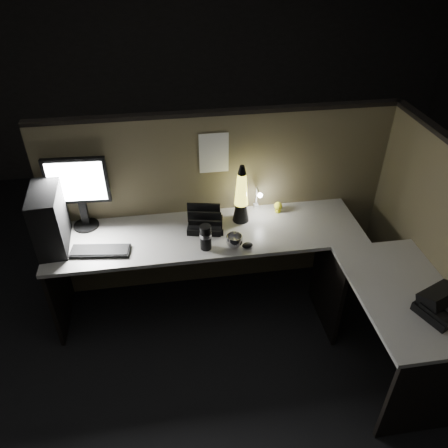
{
  "coord_description": "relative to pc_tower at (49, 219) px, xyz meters",
  "views": [
    {
      "loc": [
        -0.41,
        -1.96,
        2.65
      ],
      "look_at": [
        -0.06,
        0.35,
        0.97
      ],
      "focal_mm": 35.0,
      "sensor_mm": 36.0,
      "label": 1
    }
  ],
  "objects": [
    {
      "name": "floor",
      "position": [
        1.22,
        -0.63,
        -0.95
      ],
      "size": [
        6.0,
        6.0,
        0.0
      ],
      "primitive_type": "plane",
      "color": "black",
      "rests_on": "ground"
    },
    {
      "name": "room_shell",
      "position": [
        1.22,
        -0.63,
        0.67
      ],
      "size": [
        6.0,
        6.0,
        6.0
      ],
      "color": "silver",
      "rests_on": "ground"
    },
    {
      "name": "partition_back",
      "position": [
        1.22,
        0.3,
        -0.2
      ],
      "size": [
        2.66,
        0.06,
        1.5
      ],
      "primitive_type": "cube",
      "color": "brown",
      "rests_on": "ground"
    },
    {
      "name": "partition_right",
      "position": [
        2.55,
        -0.53,
        -0.2
      ],
      "size": [
        0.06,
        1.66,
        1.5
      ],
      "primitive_type": "cube",
      "color": "brown",
      "rests_on": "ground"
    },
    {
      "name": "desk",
      "position": [
        1.4,
        -0.37,
        -0.37
      ],
      "size": [
        2.6,
        1.6,
        0.73
      ],
      "color": "#A5A39C",
      "rests_on": "ground"
    },
    {
      "name": "pc_tower",
      "position": [
        0.0,
        0.0,
        0.0
      ],
      "size": [
        0.21,
        0.42,
        0.43
      ],
      "primitive_type": "cube",
      "rotation": [
        0.0,
        0.0,
        0.06
      ],
      "color": "black",
      "rests_on": "desk"
    },
    {
      "name": "monitor",
      "position": [
        0.19,
        0.2,
        0.12
      ],
      "size": [
        0.44,
        0.19,
        0.56
      ],
      "rotation": [
        0.0,
        0.0,
        -0.06
      ],
      "color": "black",
      "rests_on": "desk"
    },
    {
      "name": "keyboard",
      "position": [
        0.32,
        -0.14,
        -0.21
      ],
      "size": [
        0.42,
        0.19,
        0.02
      ],
      "primitive_type": "cube",
      "rotation": [
        0.0,
        0.0,
        -0.13
      ],
      "color": "black",
      "rests_on": "desk"
    },
    {
      "name": "mouse",
      "position": [
        1.33,
        -0.24,
        -0.2
      ],
      "size": [
        0.09,
        0.07,
        0.03
      ],
      "primitive_type": "ellipsoid",
      "rotation": [
        0.0,
        0.0,
        0.23
      ],
      "color": "black",
      "rests_on": "desk"
    },
    {
      "name": "clip_lamp",
      "position": [
        1.5,
        0.2,
        -0.1
      ],
      "size": [
        0.04,
        0.16,
        0.2
      ],
      "color": "white",
      "rests_on": "desk"
    },
    {
      "name": "organizer",
      "position": [
        1.07,
        0.05,
        -0.17
      ],
      "size": [
        0.29,
        0.26,
        0.19
      ],
      "rotation": [
        0.0,
        0.0,
        -0.21
      ],
      "color": "black",
      "rests_on": "desk"
    },
    {
      "name": "lava_lamp",
      "position": [
        1.35,
        0.1,
        -0.02
      ],
      "size": [
        0.12,
        0.12,
        0.47
      ],
      "color": "black",
      "rests_on": "desk"
    },
    {
      "name": "travel_mug",
      "position": [
        1.04,
        -0.2,
        -0.12
      ],
      "size": [
        0.08,
        0.08,
        0.19
      ],
      "primitive_type": "cylinder",
      "color": "black",
      "rests_on": "desk"
    },
    {
      "name": "steel_mug",
      "position": [
        1.24,
        -0.21,
        -0.17
      ],
      "size": [
        0.15,
        0.15,
        0.09
      ],
      "primitive_type": "imported",
      "rotation": [
        0.0,
        0.0,
        -0.27
      ],
      "color": "#BAB9C1",
      "rests_on": "desk"
    },
    {
      "name": "figurine",
      "position": [
        1.66,
        0.16,
        -0.16
      ],
      "size": [
        0.06,
        0.06,
        0.06
      ],
      "primitive_type": "sphere",
      "color": "#FFFA28",
      "rests_on": "desk"
    },
    {
      "name": "pinned_paper",
      "position": [
        1.17,
        0.27,
        0.27
      ],
      "size": [
        0.22,
        0.0,
        0.31
      ],
      "primitive_type": "cube",
      "color": "white",
      "rests_on": "partition_back"
    },
    {
      "name": "desk_phone",
      "position": [
        2.33,
        -1.0,
        -0.16
      ],
      "size": [
        0.32,
        0.32,
        0.15
      ],
      "rotation": [
        0.0,
        0.0,
        0.39
      ],
      "color": "black",
      "rests_on": "desk"
    }
  ]
}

